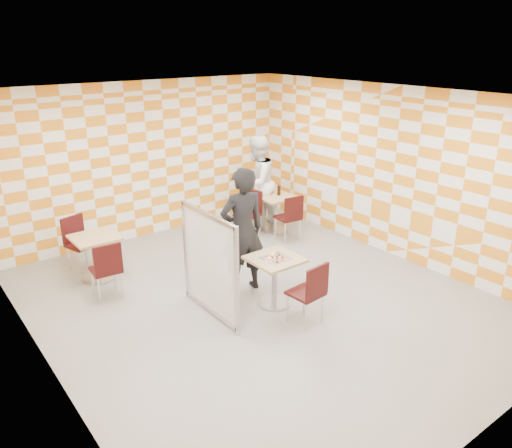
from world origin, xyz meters
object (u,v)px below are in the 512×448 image
(second_table, at_px, (275,207))
(sport_bottle, at_px, (266,191))
(chair_second_front, at_px, (291,214))
(chair_empty_far, at_px, (78,239))
(partition, at_px, (210,264))
(empty_table, at_px, (96,250))
(main_table, at_px, (275,273))
(man_white, at_px, (257,183))
(chair_main_front, at_px, (311,289))
(chair_second_side, at_px, (250,209))
(soda_bottle, at_px, (279,190))
(man_dark, at_px, (242,231))
(chair_empty_near, at_px, (107,266))

(second_table, bearing_deg, sport_bottle, 127.25)
(chair_second_front, relative_size, chair_empty_far, 1.00)
(chair_empty_far, height_order, partition, partition)
(second_table, xyz_separation_m, sport_bottle, (-0.12, 0.16, 0.33))
(empty_table, bearing_deg, second_table, -1.37)
(main_table, xyz_separation_m, man_white, (1.77, 2.73, 0.45))
(partition, bearing_deg, chair_main_front, -48.27)
(chair_second_front, relative_size, chair_second_side, 1.00)
(chair_second_front, height_order, chair_second_side, same)
(chair_main_front, relative_size, soda_bottle, 4.02)
(chair_main_front, xyz_separation_m, soda_bottle, (1.98, 3.05, 0.31))
(empty_table, relative_size, sport_bottle, 3.75)
(man_dark, bearing_deg, second_table, -131.28)
(chair_second_side, bearing_deg, chair_second_front, -58.25)
(chair_main_front, distance_m, sport_bottle, 3.67)
(main_table, bearing_deg, soda_bottle, 49.01)
(sport_bottle, bearing_deg, man_white, 94.97)
(second_table, bearing_deg, man_dark, -140.90)
(main_table, bearing_deg, sport_bottle, 53.83)
(chair_main_front, bearing_deg, sport_bottle, 61.00)
(partition, bearing_deg, sport_bottle, 38.38)
(chair_main_front, distance_m, man_white, 3.91)
(man_dark, xyz_separation_m, soda_bottle, (2.09, 1.64, -0.13))
(soda_bottle, bearing_deg, main_table, -130.99)
(soda_bottle, bearing_deg, chair_second_front, -108.19)
(chair_second_front, bearing_deg, sport_bottle, 91.11)
(man_dark, xyz_separation_m, sport_bottle, (1.89, 1.79, -0.15))
(second_table, xyz_separation_m, man_white, (-0.14, 0.43, 0.45))
(chair_empty_near, xyz_separation_m, soda_bottle, (3.89, 0.67, 0.31))
(main_table, distance_m, chair_empty_near, 2.50)
(main_table, xyz_separation_m, chair_empty_far, (-1.86, 2.98, 0.04))
(chair_second_side, distance_m, man_white, 0.65)
(chair_second_front, height_order, chair_empty_near, same)
(chair_empty_far, relative_size, man_dark, 0.47)
(second_table, xyz_separation_m, chair_second_side, (-0.54, 0.12, 0.04))
(sport_bottle, bearing_deg, empty_table, -178.90)
(main_table, distance_m, second_table, 3.00)
(chair_empty_far, bearing_deg, chair_empty_near, -91.26)
(chair_empty_near, distance_m, man_white, 3.84)
(man_white, bearing_deg, chair_empty_far, -25.01)
(main_table, distance_m, chair_main_front, 0.74)
(chair_second_side, bearing_deg, sport_bottle, 4.28)
(second_table, height_order, man_dark, man_dark)
(sport_bottle, bearing_deg, chair_main_front, -119.00)
(chair_empty_near, relative_size, soda_bottle, 4.02)
(chair_main_front, relative_size, man_white, 0.48)
(chair_empty_near, bearing_deg, man_dark, -28.12)
(second_table, bearing_deg, chair_empty_near, -170.02)
(partition, bearing_deg, chair_second_front, 27.35)
(chair_second_side, bearing_deg, soda_bottle, -10.78)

